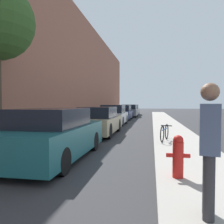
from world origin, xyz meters
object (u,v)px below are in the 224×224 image
Objects in this scene: parked_car_white at (114,115)px; parked_car_navy at (123,113)px; parked_car_champagne at (99,121)px; fire_hydrant at (178,156)px; parked_car_silver at (132,110)px; parked_car_grey at (129,111)px; parked_car_teal at (54,135)px; pedestrian at (209,142)px; bicycle at (165,132)px.

parked_car_navy is (-0.04, 5.47, -0.02)m from parked_car_white.
fire_hydrant is at bearing -64.38° from parked_car_champagne.
parked_car_navy is 0.97× the size of parked_car_silver.
parked_car_champagne is 1.11× the size of parked_car_grey.
parked_car_grey is at bearing 87.68° from parked_car_navy.
parked_car_white reaches higher than parked_car_grey.
parked_car_white is 0.98× the size of parked_car_grey.
parked_car_white is at bearing 90.37° from parked_car_teal.
parked_car_teal is 4.53m from pedestrian.
parked_car_champagne is 3.09× the size of bicycle.
parked_car_navy reaches higher than fire_hydrant.
parked_car_champagne is 10.81m from parked_car_navy.
parked_car_silver is 29.05m from pedestrian.
parked_car_teal is 1.07× the size of parked_car_grey.
parked_car_champagne reaches higher than bicycle.
parked_car_teal is at bearing -89.63° from parked_car_white.
parked_car_white is 10.40m from parked_car_grey.
parked_car_white is 0.90× the size of parked_car_navy.
parked_car_white is at bearing 25.64° from pedestrian.
parked_car_grey is 18.07m from bicycle.
parked_car_white reaches higher than parked_car_navy.
parked_car_white is at bearing -90.30° from parked_car_silver.
parked_car_teal is 5.23× the size of fire_hydrant.
parked_car_white is 0.87× the size of parked_car_silver.
parked_car_grey reaches higher than parked_car_silver.
pedestrian is at bearing -73.57° from bicycle.
parked_car_navy is 19.22m from pedestrian.
parked_car_navy is 4.92m from parked_car_grey.
pedestrian is at bearing -79.39° from parked_car_navy.
parked_car_white is 8.10m from bicycle.
parked_car_teal is 1.09× the size of parked_car_white.
parked_car_navy is at bearing -92.32° from parked_car_grey.
parked_car_teal reaches higher than fire_hydrant.
parked_car_grey is at bearing 98.01° from fire_hydrant.
parked_car_champagne is at bearing 89.04° from parked_car_teal.
parked_car_teal is at bearing -90.96° from parked_car_champagne.
fire_hydrant is (3.30, -11.89, -0.15)m from parked_car_white.
parked_car_navy is (-0.11, 15.97, -0.01)m from parked_car_teal.
parked_car_silver is 5.46× the size of fire_hydrant.
parked_car_silver is (-0.08, 5.04, -0.02)m from parked_car_grey.
parked_car_navy is (-0.19, 10.81, 0.00)m from parked_car_champagne.
parked_car_grey is at bearing 114.38° from bicycle.
parked_car_champagne is 1.14× the size of parked_car_white.
parked_car_teal is at bearing -89.62° from parked_car_navy.
parked_car_grey is at bearing -89.08° from parked_car_silver.
bicycle is (3.21, -22.83, -0.25)m from parked_car_silver.
parked_car_grey is 4.88× the size of fire_hydrant.
parked_car_silver is at bearing 96.71° from fire_hydrant.
bicycle is at bearing -33.34° from parked_car_champagne.
parked_car_navy is 5.31× the size of fire_hydrant.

